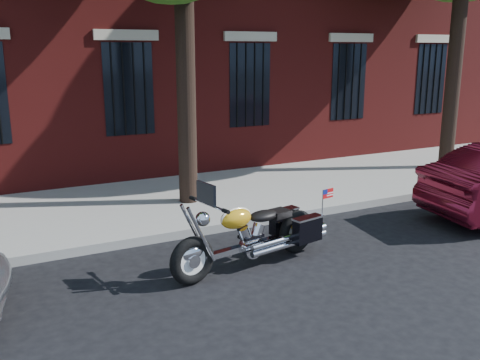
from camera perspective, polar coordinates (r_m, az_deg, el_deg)
name	(u,v)px	position (r m, az deg, el deg)	size (l,w,h in m)	color
ground	(231,264)	(7.91, -1.01, -8.91)	(120.00, 120.00, 0.00)	black
curb	(195,231)	(9.07, -4.86, -5.45)	(40.00, 0.16, 0.15)	gray
sidewalk	(159,203)	(10.75, -8.66, -2.46)	(40.00, 3.60, 0.15)	gray
motorcycle	(256,235)	(7.71, 1.70, -5.90)	(2.71, 1.06, 1.35)	black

